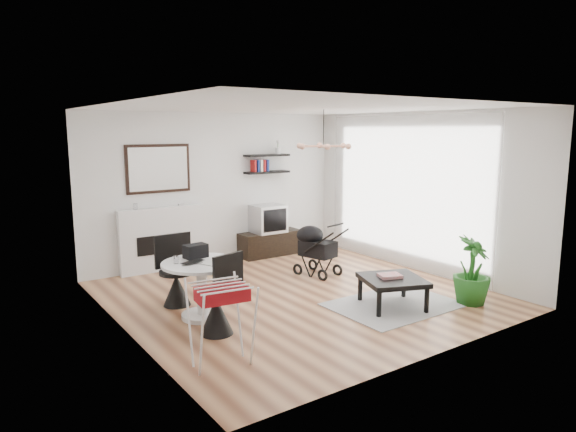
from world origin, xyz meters
TOP-DOWN VIEW (x-y plane):
  - floor at (0.00, 0.00)m, footprint 5.00×5.00m
  - ceiling at (0.00, 0.00)m, footprint 5.00×5.00m
  - wall_back at (0.00, 2.50)m, footprint 5.00×0.00m
  - wall_left at (-2.50, 0.00)m, footprint 0.00×5.00m
  - wall_right at (2.50, 0.00)m, footprint 0.00×5.00m
  - sheer_curtain at (2.40, 0.20)m, footprint 0.04×3.60m
  - fireplace at (-1.10, 2.42)m, footprint 1.50×0.17m
  - shelf_lower at (1.00, 2.37)m, footprint 0.90×0.25m
  - shelf_upper at (1.00, 2.37)m, footprint 0.90×0.25m
  - pendant_lamp at (0.70, 0.30)m, footprint 0.90×0.90m
  - tv_console at (1.00, 2.27)m, footprint 1.23×0.43m
  - crt_tv at (0.94, 2.27)m, footprint 0.60×0.53m
  - dining_table at (-1.54, -0.04)m, footprint 1.01×1.01m
  - laptop at (-1.64, -0.09)m, footprint 0.36×0.28m
  - black_bag at (-1.50, 0.20)m, footprint 0.31×0.21m
  - newspaper at (-1.40, -0.17)m, footprint 0.42×0.39m
  - drinking_glass at (-1.83, 0.06)m, footprint 0.06×0.06m
  - chair_far at (-1.62, 0.61)m, footprint 0.46×0.47m
  - chair_near at (-1.63, -0.65)m, footprint 0.51×0.53m
  - drying_rack at (-1.98, -1.41)m, footprint 0.65×0.62m
  - stroller at (0.90, 0.72)m, footprint 0.62×0.81m
  - rug at (0.84, -1.12)m, footprint 1.72×1.24m
  - coffee_table at (0.76, -1.16)m, footprint 1.02×1.02m
  - magazines at (0.74, -1.12)m, footprint 0.36×0.32m
  - potted_plant at (1.77, -1.68)m, footprint 0.68×0.68m

SIDE VIEW (x-z plane):
  - floor at x=0.00m, z-range 0.00..0.00m
  - rug at x=0.84m, z-range 0.00..0.01m
  - tv_console at x=1.00m, z-range 0.00..0.46m
  - chair_far at x=-1.62m, z-range -0.18..0.79m
  - chair_near at x=-1.63m, z-range -0.19..0.82m
  - coffee_table at x=0.76m, z-range 0.17..0.57m
  - stroller at x=0.90m, z-range -0.07..0.85m
  - magazines at x=0.74m, z-range 0.41..0.46m
  - drying_rack at x=-1.98m, z-range 0.02..0.90m
  - potted_plant at x=1.77m, z-range 0.00..0.95m
  - dining_table at x=-1.54m, z-range 0.12..0.86m
  - fireplace at x=-1.10m, z-range -0.39..1.77m
  - crt_tv at x=0.94m, z-range 0.46..0.99m
  - newspaper at x=-1.40m, z-range 0.74..0.75m
  - laptop at x=-1.64m, z-range 0.74..0.76m
  - drinking_glass at x=-1.83m, z-range 0.74..0.84m
  - black_bag at x=-1.50m, z-range 0.74..0.92m
  - wall_back at x=0.00m, z-range -1.15..3.85m
  - wall_left at x=-2.50m, z-range -1.15..3.85m
  - wall_right at x=2.50m, z-range -1.15..3.85m
  - sheer_curtain at x=2.40m, z-range 0.05..2.65m
  - shelf_lower at x=1.00m, z-range 1.58..1.62m
  - shelf_upper at x=1.00m, z-range 1.90..1.94m
  - pendant_lamp at x=0.70m, z-range 2.10..2.20m
  - ceiling at x=0.00m, z-range 2.70..2.70m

